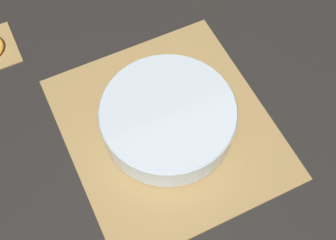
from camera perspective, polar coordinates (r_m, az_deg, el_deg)
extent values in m
plane|color=black|center=(0.94, 0.00, -1.00)|extent=(6.00, 6.00, 0.00)
cube|color=#A8844C|center=(0.94, 0.00, -0.91)|extent=(0.44, 0.40, 0.01)
cube|color=#4C381E|center=(1.01, -3.62, 5.73)|extent=(0.01, 0.39, 0.00)
cube|color=#4C381E|center=(0.97, -1.87, 2.56)|extent=(0.01, 0.39, 0.00)
cube|color=#4C381E|center=(0.93, 0.00, -0.86)|extent=(0.01, 0.39, 0.00)
cube|color=#4C381E|center=(0.90, 2.01, -4.51)|extent=(0.01, 0.39, 0.00)
cube|color=#4C381E|center=(0.88, 4.16, -8.37)|extent=(0.01, 0.39, 0.00)
cylinder|color=silver|center=(0.90, 0.00, 0.21)|extent=(0.26, 0.26, 0.07)
torus|color=silver|center=(0.88, 0.00, 1.08)|extent=(0.26, 0.26, 0.01)
cylinder|color=#F4EABC|center=(0.91, 5.84, -2.00)|extent=(0.03, 0.03, 0.01)
cylinder|color=#F4EABC|center=(0.89, -0.12, 2.60)|extent=(0.03, 0.03, 0.01)
cylinder|color=#F4EABC|center=(0.84, -2.43, -5.03)|extent=(0.03, 0.03, 0.01)
cylinder|color=#F4EABC|center=(0.91, 2.18, 1.16)|extent=(0.03, 0.03, 0.01)
cylinder|color=#F4EABC|center=(0.93, -2.82, 1.47)|extent=(0.03, 0.03, 0.01)
cylinder|color=#F4EABC|center=(0.92, -3.93, 2.77)|extent=(0.03, 0.03, 0.01)
cylinder|color=#F4EABC|center=(0.90, 3.56, 2.86)|extent=(0.02, 0.02, 0.01)
cylinder|color=#F4EABC|center=(0.88, 2.09, -3.25)|extent=(0.03, 0.03, 0.01)
cube|color=beige|center=(0.92, 0.58, -0.57)|extent=(0.03, 0.03, 0.03)
cube|color=beige|center=(0.87, 2.43, -4.97)|extent=(0.02, 0.02, 0.02)
cube|color=beige|center=(0.89, -4.47, 0.95)|extent=(0.03, 0.03, 0.03)
cube|color=beige|center=(0.86, -0.51, -5.61)|extent=(0.03, 0.03, 0.03)
cube|color=beige|center=(0.90, -1.69, -1.36)|extent=(0.03, 0.03, 0.03)
cube|color=beige|center=(0.87, 4.35, -2.02)|extent=(0.03, 0.03, 0.03)
cube|color=beige|center=(0.93, 3.43, 1.84)|extent=(0.03, 0.03, 0.03)
cube|color=beige|center=(0.89, -3.78, -3.76)|extent=(0.02, 0.02, 0.02)
ellipsoid|color=#F9A338|center=(0.93, 1.62, 2.97)|extent=(0.03, 0.02, 0.01)
ellipsoid|color=#F9A338|center=(0.93, -6.30, 0.22)|extent=(0.03, 0.02, 0.01)
ellipsoid|color=#F9A338|center=(0.93, -5.00, 4.09)|extent=(0.03, 0.02, 0.02)
ellipsoid|color=red|center=(0.96, 1.60, 5.39)|extent=(0.04, 0.02, 0.02)
ellipsoid|color=#F9A338|center=(0.92, -1.37, 4.38)|extent=(0.03, 0.02, 0.02)
ellipsoid|color=red|center=(0.86, -2.23, -3.28)|extent=(0.03, 0.02, 0.01)
ellipsoid|color=red|center=(0.91, 3.87, -0.33)|extent=(0.03, 0.02, 0.01)
ellipsoid|color=#F9A338|center=(0.87, -3.21, -1.53)|extent=(0.03, 0.01, 0.01)
ellipsoid|color=#F9A338|center=(0.88, 1.53, 0.92)|extent=(0.03, 0.02, 0.01)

